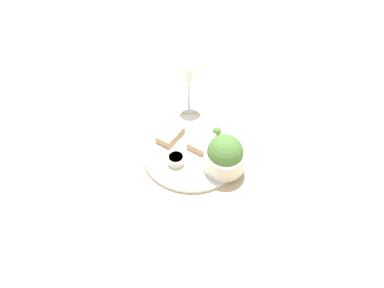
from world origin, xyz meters
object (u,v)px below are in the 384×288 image
salad_bowl (225,156)px  wine_glass (189,77)px  sauce_ramekin (176,159)px  cheese_toast_far (170,135)px  cheese_toast_near (202,142)px

salad_bowl → wine_glass: bearing=46.9°
sauce_ramekin → cheese_toast_far: same height
cheese_toast_far → sauce_ramekin: bearing=-141.3°
salad_bowl → cheese_toast_near: 0.11m
sauce_ramekin → cheese_toast_far: (0.08, 0.06, -0.00)m
cheese_toast_far → wine_glass: wine_glass is taller
salad_bowl → cheese_toast_far: salad_bowl is taller
salad_bowl → wine_glass: 0.30m
sauce_ramekin → cheese_toast_far: 0.10m
cheese_toast_near → sauce_ramekin: bearing=159.4°
sauce_ramekin → wine_glass: wine_glass is taller
cheese_toast_near → cheese_toast_far: same height
cheese_toast_near → salad_bowl: bearing=-117.3°
cheese_toast_far → wine_glass: bearing=7.2°
sauce_ramekin → cheese_toast_near: size_ratio=0.56×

